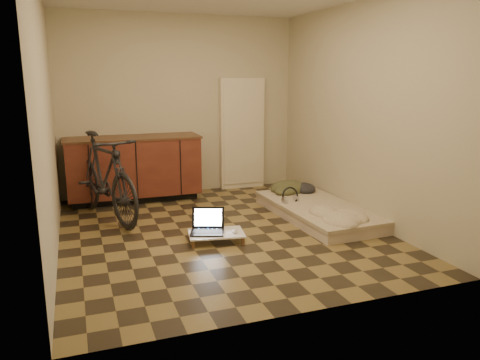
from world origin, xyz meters
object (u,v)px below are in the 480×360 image
object	(u,v)px
bicycle	(104,172)
futon	(318,211)
lap_desk	(216,234)
laptop	(208,227)

from	to	relation	value
bicycle	futon	distance (m)	2.68
lap_desk	laptop	distance (m)	0.12
laptop	lap_desk	bearing A→B (deg)	-19.31
bicycle	laptop	world-z (taller)	bicycle
futon	bicycle	bearing A→B (deg)	159.63
laptop	futon	bearing A→B (deg)	32.31
bicycle	laptop	size ratio (longest dim) A/B	4.20
futon	laptop	xyz separation A→B (m)	(-1.53, -0.34, 0.07)
bicycle	futon	world-z (taller)	bicycle
bicycle	laptop	xyz separation A→B (m)	(0.97, -1.16, -0.44)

